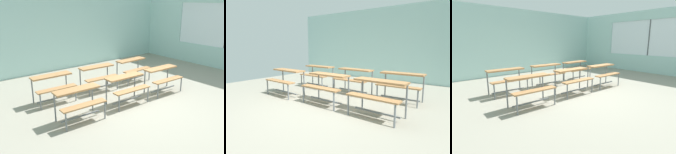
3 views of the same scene
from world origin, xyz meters
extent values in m
cube|color=gray|center=(0.00, 0.00, -0.03)|extent=(10.00, 9.00, 0.05)
cube|color=#A8D1CC|center=(0.00, 4.50, 1.50)|extent=(10.00, 0.12, 3.00)
cube|color=#A8D1CC|center=(5.00, 3.55, 1.70)|extent=(0.12, 1.90, 1.70)
cube|color=#A87547|center=(-1.72, 0.42, 0.72)|extent=(1.11, 0.36, 0.04)
cube|color=#A87547|center=(-1.73, 0.10, 0.44)|extent=(1.11, 0.26, 0.03)
cylinder|color=slate|center=(-2.21, 0.58, 0.36)|extent=(0.04, 0.04, 0.72)
cylinder|color=slate|center=(-1.21, 0.54, 0.36)|extent=(0.04, 0.04, 0.72)
cylinder|color=slate|center=(-2.23, 0.03, 0.22)|extent=(0.04, 0.04, 0.44)
cylinder|color=slate|center=(-1.23, -0.01, 0.22)|extent=(0.04, 0.04, 0.44)
cube|color=slate|center=(-1.72, 0.28, 0.10)|extent=(1.00, 0.07, 0.03)
cube|color=#A87547|center=(-0.22, 0.47, 0.72)|extent=(1.11, 0.35, 0.04)
cube|color=#A87547|center=(-0.23, 0.15, 0.44)|extent=(1.11, 0.25, 0.03)
cylinder|color=slate|center=(-0.72, 0.62, 0.36)|extent=(0.04, 0.04, 0.72)
cylinder|color=slate|center=(0.28, 0.59, 0.36)|extent=(0.04, 0.04, 0.72)
cylinder|color=slate|center=(-0.73, 0.07, 0.22)|extent=(0.04, 0.04, 0.44)
cylinder|color=slate|center=(0.27, 0.04, 0.22)|extent=(0.04, 0.04, 0.44)
cube|color=slate|center=(-0.23, 0.33, 0.10)|extent=(1.00, 0.06, 0.03)
cube|color=#A87547|center=(1.17, 0.42, 0.72)|extent=(1.11, 0.36, 0.04)
cube|color=#A87547|center=(1.16, 0.10, 0.44)|extent=(1.11, 0.26, 0.03)
cylinder|color=slate|center=(0.68, 0.58, 0.36)|extent=(0.04, 0.04, 0.72)
cylinder|color=slate|center=(1.68, 0.54, 0.36)|extent=(0.04, 0.04, 0.72)
cylinder|color=slate|center=(0.66, 0.03, 0.22)|extent=(0.04, 0.04, 0.44)
cylinder|color=slate|center=(1.65, -0.01, 0.22)|extent=(0.04, 0.04, 0.44)
cube|color=slate|center=(1.17, 0.28, 0.10)|extent=(1.00, 0.07, 0.03)
cube|color=#A87547|center=(-1.72, 1.76, 0.72)|extent=(1.11, 0.35, 0.04)
cube|color=#A87547|center=(-1.73, 1.45, 0.44)|extent=(1.11, 0.25, 0.03)
cylinder|color=slate|center=(-2.22, 1.92, 0.36)|extent=(0.04, 0.04, 0.72)
cylinder|color=slate|center=(-1.22, 1.89, 0.36)|extent=(0.04, 0.04, 0.72)
cylinder|color=slate|center=(-2.23, 1.37, 0.22)|extent=(0.04, 0.04, 0.44)
cylinder|color=slate|center=(-1.23, 1.34, 0.22)|extent=(0.04, 0.04, 0.44)
cube|color=slate|center=(-1.73, 1.62, 0.10)|extent=(1.00, 0.06, 0.03)
cube|color=#A87547|center=(-0.24, 1.75, 0.72)|extent=(1.11, 0.37, 0.04)
cube|color=#A87547|center=(-0.26, 1.43, 0.44)|extent=(1.11, 0.27, 0.03)
cylinder|color=slate|center=(-0.73, 1.91, 0.36)|extent=(0.04, 0.04, 0.72)
cylinder|color=slate|center=(0.27, 1.86, 0.36)|extent=(0.04, 0.04, 0.72)
cylinder|color=slate|center=(-0.76, 1.37, 0.22)|extent=(0.04, 0.04, 0.44)
cylinder|color=slate|center=(0.24, 1.32, 0.22)|extent=(0.04, 0.04, 0.44)
cube|color=slate|center=(-0.25, 1.61, 0.10)|extent=(1.00, 0.08, 0.03)
cube|color=#A87547|center=(1.18, 1.74, 0.72)|extent=(1.11, 0.34, 0.04)
cube|color=#A87547|center=(1.19, 1.42, 0.44)|extent=(1.10, 0.24, 0.03)
cylinder|color=slate|center=(0.68, 1.87, 0.36)|extent=(0.04, 0.04, 0.72)
cylinder|color=slate|center=(1.68, 1.89, 0.36)|extent=(0.04, 0.04, 0.72)
cylinder|color=slate|center=(0.69, 1.32, 0.22)|extent=(0.04, 0.04, 0.44)
cylinder|color=slate|center=(1.69, 1.34, 0.22)|extent=(0.04, 0.04, 0.44)
cube|color=slate|center=(1.18, 1.60, 0.10)|extent=(1.00, 0.05, 0.03)
camera|label=1|loc=(-4.33, -4.19, 2.71)|focal=39.12mm
camera|label=2|loc=(2.74, -3.10, 1.41)|focal=30.31mm
camera|label=3|loc=(-3.80, -3.30, 1.60)|focal=28.00mm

